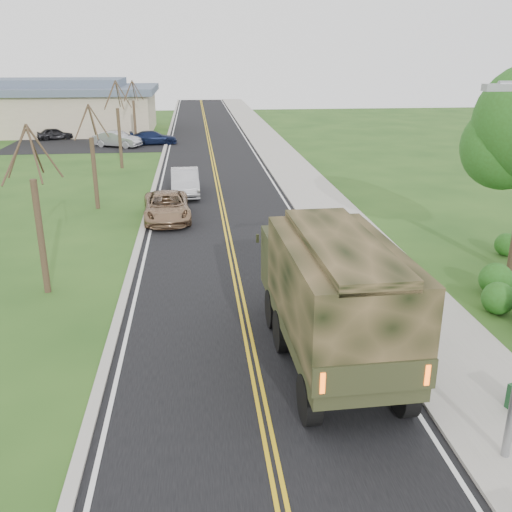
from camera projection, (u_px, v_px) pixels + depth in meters
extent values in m
plane|color=#224517|center=(273.00, 460.00, 12.31)|extent=(160.00, 160.00, 0.00)
cube|color=black|center=(211.00, 153.00, 49.76)|extent=(8.00, 120.00, 0.01)
cube|color=#9E998E|center=(259.00, 152.00, 50.16)|extent=(0.30, 120.00, 0.12)
cube|color=#9E998E|center=(278.00, 152.00, 50.34)|extent=(3.20, 120.00, 0.10)
cube|color=#9E998E|center=(163.00, 154.00, 49.33)|extent=(0.30, 120.00, 0.10)
cube|color=gray|center=(498.00, 87.00, 9.61)|extent=(0.50, 0.22, 0.12)
sphere|color=#244F16|center=(504.00, 147.00, 21.50)|extent=(3.24, 3.24, 3.24)
cylinder|color=#38281C|center=(41.00, 237.00, 20.27)|extent=(0.24, 0.24, 4.20)
cylinder|color=#38281C|center=(45.00, 151.00, 19.42)|extent=(1.01, 0.33, 1.90)
cylinder|color=#38281C|center=(35.00, 152.00, 19.85)|extent=(0.13, 1.29, 1.74)
cylinder|color=#38281C|center=(17.00, 152.00, 19.37)|extent=(0.98, 0.43, 1.90)
cylinder|color=#38281C|center=(14.00, 157.00, 18.79)|extent=(0.79, 1.05, 1.77)
cylinder|color=#38281C|center=(34.00, 154.00, 18.89)|extent=(0.58, 0.90, 1.90)
cylinder|color=#38281C|center=(95.00, 174.00, 31.54)|extent=(0.24, 0.24, 3.96)
cylinder|color=#38281C|center=(99.00, 121.00, 30.74)|extent=(0.96, 0.32, 1.79)
cylinder|color=#38281C|center=(92.00, 121.00, 31.15)|extent=(0.12, 1.22, 1.65)
cylinder|color=#38281C|center=(82.00, 121.00, 30.69)|extent=(0.93, 0.41, 1.79)
cylinder|color=#38281C|center=(81.00, 124.00, 30.15)|extent=(0.75, 0.99, 1.67)
cylinder|color=#38281C|center=(93.00, 122.00, 30.24)|extent=(0.55, 0.85, 1.80)
cylinder|color=#38281C|center=(120.00, 139.00, 42.70)|extent=(0.24, 0.24, 4.44)
cylinder|color=#38281C|center=(124.00, 94.00, 41.80)|extent=(1.07, 0.35, 2.00)
cylinder|color=#38281C|center=(118.00, 95.00, 42.26)|extent=(0.13, 1.36, 1.84)
cylinder|color=#38281C|center=(110.00, 94.00, 41.74)|extent=(1.03, 0.46, 2.00)
cylinder|color=#38281C|center=(110.00, 96.00, 41.13)|extent=(0.83, 1.10, 1.87)
cylinder|color=#38281C|center=(120.00, 95.00, 41.24)|extent=(0.61, 0.95, 2.01)
cylinder|color=#38281C|center=(135.00, 123.00, 53.99)|extent=(0.24, 0.24, 4.08)
cylinder|color=#38281C|center=(138.00, 90.00, 53.16)|extent=(0.99, 0.33, 1.84)
cylinder|color=#38281C|center=(134.00, 91.00, 53.59)|extent=(0.13, 1.25, 1.69)
cylinder|color=#38281C|center=(128.00, 90.00, 53.12)|extent=(0.95, 0.42, 1.85)
cylinder|color=#38281C|center=(128.00, 92.00, 52.55)|extent=(0.77, 1.02, 1.72)
cylinder|color=#38281C|center=(135.00, 91.00, 52.65)|extent=(0.57, 0.88, 1.85)
cube|color=tan|center=(60.00, 113.00, 62.43)|extent=(20.00, 12.00, 4.20)
cube|color=#475466|center=(57.00, 90.00, 61.62)|extent=(21.00, 13.00, 0.70)
cube|color=#475466|center=(57.00, 83.00, 61.39)|extent=(14.00, 8.00, 0.90)
cube|color=black|center=(105.00, 145.00, 54.38)|extent=(18.00, 10.00, 0.02)
cylinder|color=black|center=(310.00, 399.00, 13.40)|extent=(0.43, 1.23, 1.22)
cylinder|color=black|center=(404.00, 392.00, 13.70)|extent=(0.43, 1.23, 1.22)
cylinder|color=black|center=(282.00, 331.00, 16.72)|extent=(0.43, 1.23, 1.22)
cylinder|color=black|center=(359.00, 326.00, 17.02)|extent=(0.43, 1.23, 1.22)
cylinder|color=black|center=(274.00, 308.00, 18.16)|extent=(0.43, 1.23, 1.22)
cylinder|color=black|center=(344.00, 304.00, 18.47)|extent=(0.43, 1.23, 1.22)
cube|color=#2F321B|center=(328.00, 321.00, 16.06)|extent=(2.90, 7.85, 0.39)
cube|color=#2F321B|center=(307.00, 256.00, 18.38)|extent=(2.73, 2.19, 1.55)
cube|color=black|center=(300.00, 240.00, 19.24)|extent=(2.44, 0.16, 0.78)
cube|color=#2F321B|center=(337.00, 327.00, 15.09)|extent=(2.95, 5.96, 0.17)
cube|color=black|center=(339.00, 287.00, 14.69)|extent=(2.95, 5.96, 2.22)
cube|color=black|center=(342.00, 244.00, 14.30)|extent=(1.96, 5.93, 0.28)
cube|color=#2F321B|center=(375.00, 377.00, 12.25)|extent=(2.78, 0.22, 0.72)
cube|color=#FF590C|center=(323.00, 383.00, 12.04)|extent=(0.11, 0.05, 0.50)
cube|color=#FF590C|center=(427.00, 375.00, 12.34)|extent=(0.11, 0.05, 0.50)
imported|color=#8B6C4E|center=(167.00, 207.00, 29.78)|extent=(2.66, 5.21, 1.41)
imported|color=#ADADB2|center=(185.00, 182.00, 35.06)|extent=(1.82, 4.83, 1.57)
imported|color=black|center=(55.00, 134.00, 57.38)|extent=(3.78, 2.44, 1.20)
imported|color=#A5A5A9|center=(117.00, 139.00, 52.79)|extent=(4.70, 3.28, 1.47)
imported|color=#0E1633|center=(154.00, 138.00, 54.34)|extent=(4.63, 2.42, 1.28)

